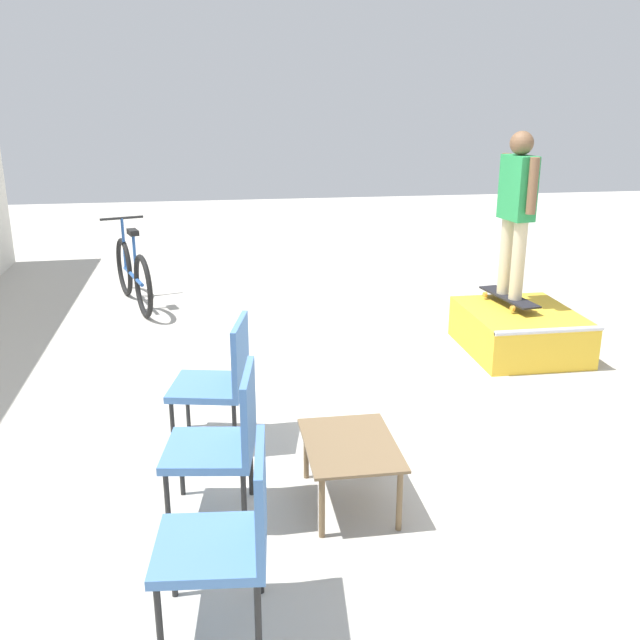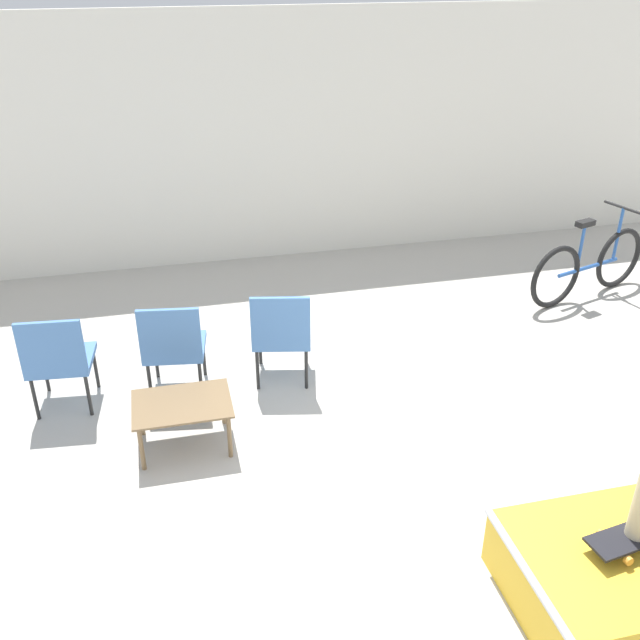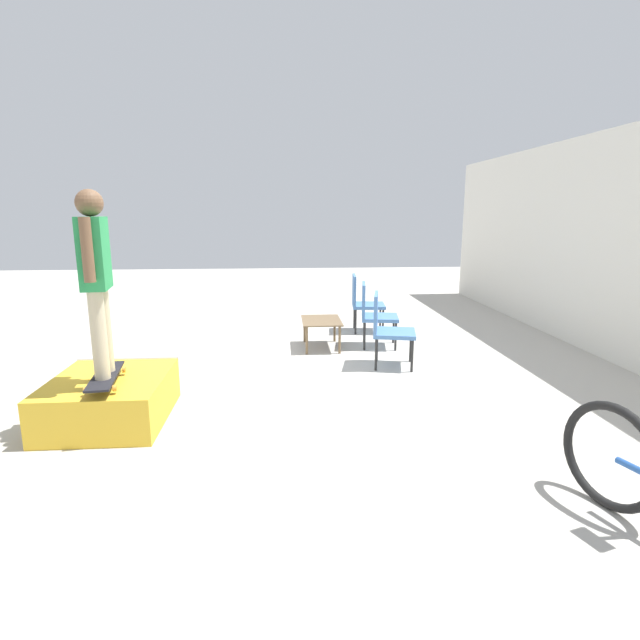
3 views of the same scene
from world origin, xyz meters
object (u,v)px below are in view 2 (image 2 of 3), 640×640
at_px(skate_ramp_box, 614,578).
at_px(bicycle, 589,265).
at_px(patio_chair_left, 58,357).
at_px(patio_chair_center, 173,344).
at_px(coffee_table, 182,408).
at_px(patio_chair_right, 281,332).

height_order(skate_ramp_box, bicycle, bicycle).
relative_size(skate_ramp_box, patio_chair_left, 1.34).
relative_size(patio_chair_left, patio_chair_center, 1.00).
distance_m(patio_chair_left, patio_chair_center, 0.96).
distance_m(coffee_table, patio_chair_left, 1.24).
bearing_deg(coffee_table, bicycle, 20.38).
relative_size(patio_chair_center, patio_chair_right, 1.00).
relative_size(patio_chair_center, bicycle, 0.55).
bearing_deg(patio_chair_left, patio_chair_center, -174.55).
relative_size(skate_ramp_box, coffee_table, 1.62).
relative_size(skate_ramp_box, patio_chair_right, 1.34).
xyz_separation_m(coffee_table, patio_chair_center, (-0.01, 0.76, 0.16)).
bearing_deg(bicycle, patio_chair_left, 172.35).
xyz_separation_m(coffee_table, patio_chair_left, (-0.97, 0.76, 0.16)).
xyz_separation_m(coffee_table, bicycle, (4.65, 1.73, 0.02)).
distance_m(coffee_table, patio_chair_center, 0.78).
height_order(patio_chair_center, patio_chair_right, same).
height_order(patio_chair_left, patio_chair_right, same).
bearing_deg(coffee_table, skate_ramp_box, -41.90).
bearing_deg(coffee_table, patio_chair_right, 38.88).
xyz_separation_m(skate_ramp_box, patio_chair_center, (-2.45, 2.94, 0.31)).
distance_m(skate_ramp_box, patio_chair_center, 3.84).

